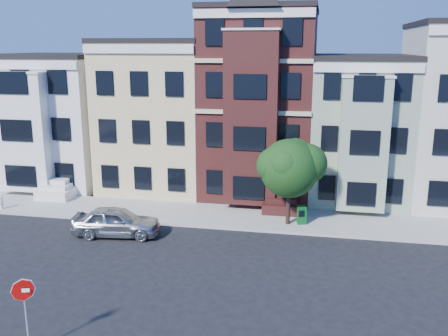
% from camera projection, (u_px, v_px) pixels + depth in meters
% --- Properties ---
extents(ground, '(120.00, 120.00, 0.00)m').
position_uv_depth(ground, '(218.00, 280.00, 21.54)').
color(ground, black).
extents(far_sidewalk, '(60.00, 4.00, 0.15)m').
position_uv_depth(far_sidewalk, '(246.00, 218.00, 29.14)').
color(far_sidewalk, '#9E9B93').
rests_on(far_sidewalk, ground).
extents(house_white, '(8.00, 9.00, 9.00)m').
position_uv_depth(house_white, '(60.00, 120.00, 37.06)').
color(house_white, white).
rests_on(house_white, ground).
extents(house_yellow, '(7.00, 9.00, 10.00)m').
position_uv_depth(house_yellow, '(163.00, 116.00, 35.46)').
color(house_yellow, beige).
rests_on(house_yellow, ground).
extents(house_brown, '(7.00, 9.00, 12.00)m').
position_uv_depth(house_brown, '(261.00, 104.00, 33.92)').
color(house_brown, '#371513').
rests_on(house_brown, ground).
extents(house_green, '(6.00, 9.00, 9.00)m').
position_uv_depth(house_green, '(358.00, 129.00, 33.08)').
color(house_green, '#91A089').
rests_on(house_green, ground).
extents(street_tree, '(5.91, 5.91, 5.95)m').
position_uv_depth(street_tree, '(289.00, 172.00, 27.24)').
color(street_tree, '#24521E').
rests_on(street_tree, far_sidewalk).
extents(parked_car, '(4.80, 2.41, 1.57)m').
position_uv_depth(parked_car, '(116.00, 222.00, 26.43)').
color(parked_car, '#A7ABB0').
rests_on(parked_car, ground).
extents(newspaper_box, '(0.56, 0.53, 1.02)m').
position_uv_depth(newspaper_box, '(302.00, 215.00, 27.83)').
color(newspaper_box, '#0A5B20').
rests_on(newspaper_box, far_sidewalk).
extents(fire_hydrant, '(0.24, 0.24, 0.65)m').
position_uv_depth(fire_hydrant, '(1.00, 204.00, 30.39)').
color(fire_hydrant, beige).
rests_on(fire_hydrant, far_sidewalk).
extents(stop_sign, '(0.77, 0.34, 2.83)m').
position_uv_depth(stop_sign, '(25.00, 310.00, 16.10)').
color(stop_sign, '#C30603').
rests_on(stop_sign, near_sidewalk).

